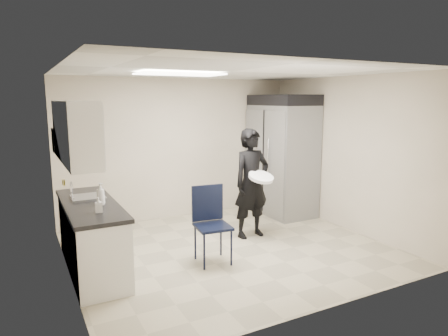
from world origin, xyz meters
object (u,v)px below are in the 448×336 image
lower_counter (92,238)px  folding_chair (213,227)px  man_tuxedo (252,183)px  commercial_fridge (282,160)px

lower_counter → folding_chair: folding_chair is taller
lower_counter → man_tuxedo: (2.53, 0.16, 0.45)m
lower_counter → folding_chair: size_ratio=1.86×
commercial_fridge → folding_chair: 2.83m
man_tuxedo → folding_chair: bearing=-150.8°
folding_chair → commercial_fridge: bearing=40.8°
lower_counter → commercial_fridge: commercial_fridge is taller
lower_counter → commercial_fridge: bearing=15.9°
folding_chair → lower_counter: bearing=166.9°
commercial_fridge → man_tuxedo: 1.56m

